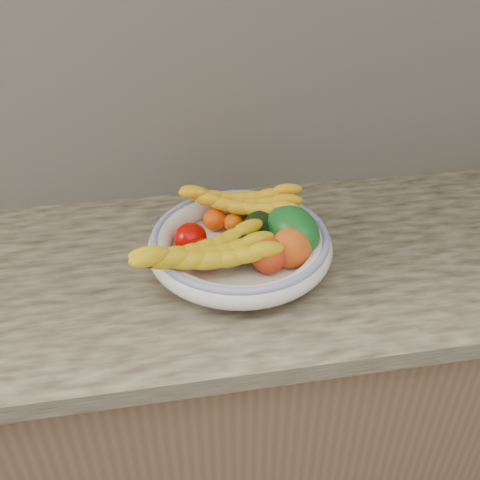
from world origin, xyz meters
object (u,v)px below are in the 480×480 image
green_mango (292,230)px  fruit_bowl (240,244)px  banana_bunch_front (205,257)px  banana_bunch_back (240,205)px

green_mango → fruit_bowl: bearing=153.0°
fruit_bowl → banana_bunch_front: 0.12m
banana_bunch_front → banana_bunch_back: bearing=46.3°
fruit_bowl → banana_bunch_front: size_ratio=1.25×
fruit_bowl → banana_bunch_back: bearing=80.6°
fruit_bowl → banana_bunch_front: banana_bunch_front is taller
fruit_bowl → green_mango: (0.11, -0.01, 0.03)m
fruit_bowl → banana_bunch_back: (0.02, 0.10, 0.04)m
green_mango → banana_bunch_front: (-0.19, -0.07, 0.01)m
green_mango → banana_bunch_front: bearing=176.1°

